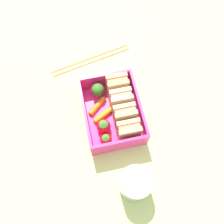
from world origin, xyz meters
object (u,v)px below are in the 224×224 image
Objects in this scene: sandwich_center_right at (129,131)px; chopstick_pair at (91,59)px; broccoli_floret at (98,90)px; carrot_stick_far_left at (97,106)px; drinking_glass at (135,183)px; strawberry_far_left at (106,139)px; sandwich_center_left at (121,100)px; carrot_stick_left at (103,116)px; strawberry_left at (104,126)px; sandwich_center at (125,115)px; sandwich_left at (117,86)px.

chopstick_pair is (-22.52, -4.55, -3.92)cm from sandwich_center_right.
chopstick_pair is at bearing -168.58° from sandwich_center_right.
broccoli_floret is at bearing -157.78° from sandwich_center_right.
carrot_stick_far_left is 0.75× the size of drinking_glass.
strawberry_far_left reaches higher than carrot_stick_far_left.
sandwich_center_left reaches higher than carrot_stick_left.
sandwich_center_left is 9.63cm from strawberry_far_left.
sandwich_center_left reaches higher than drinking_glass.
carrot_stick_left is at bearing -139.95° from sandwich_center_right.
carrot_stick_left is at bearing -168.76° from drinking_glass.
carrot_stick_left is 3.13cm from strawberry_left.
chopstick_pair is (-14.98, -4.55, -3.92)cm from sandwich_center_left.
sandwich_center_right is (7.54, 0.00, 0.00)cm from sandwich_center_left.
broccoli_floret is at bearing 165.52° from carrot_stick_far_left.
broccoli_floret reaches higher than strawberry_far_left.
broccoli_floret is 22.69cm from drinking_glass.
sandwich_center_left reaches higher than broccoli_floret.
broccoli_floret is 0.19× the size of chopstick_pair.
drinking_glass reaches higher than carrot_stick_far_left.
sandwich_center is 1.00× the size of sandwich_center_right.
sandwich_center is at bearing 103.16° from strawberry_left.
carrot_stick_left is 5.98cm from strawberry_far_left.
sandwich_center_right is at bearing 11.42° from chopstick_pair.
chopstick_pair is at bearing -157.92° from sandwich_left.
sandwich_left is 1.00× the size of sandwich_center_left.
sandwich_center_right is (11.30, 0.00, 0.00)cm from sandwich_left.
sandwich_center reaches higher than broccoli_floret.
broccoli_floret is at bearing -91.55° from sandwich_left.
sandwich_center is at bearing 50.31° from carrot_stick_far_left.
sandwich_center_left and sandwich_center_right have the same top height.
drinking_glass reaches higher than broccoli_floret.
sandwich_center_left is 1.00× the size of sandwich_center_right.
drinking_glass is (22.31, -1.33, -0.72)cm from sandwich_left.
chopstick_pair is (-22.94, 0.62, -2.28)cm from strawberry_far_left.
sandwich_center reaches higher than strawberry_far_left.
chopstick_pair is at bearing 176.27° from carrot_stick_far_left.
sandwich_center is at bearing 69.59° from carrot_stick_left.
carrot_stick_far_left is (-0.78, -5.48, -2.46)cm from sandwich_center_left.
strawberry_far_left is (11.73, -5.17, -1.64)cm from sandwich_left.
sandwich_left is at bearing 141.63° from carrot_stick_left.
sandwich_left is 1.00× the size of sandwich_center.
broccoli_floret is (-11.43, -4.67, -0.64)cm from sandwich_center_right.
broccoli_floret is (-0.13, -4.67, -0.64)cm from sandwich_left.
chopstick_pair is at bearing 179.37° from broccoli_floret.
sandwich_left reaches higher than drinking_glass.
chopstick_pair is (-18.75, -4.55, -3.92)cm from sandwich_center.
broccoli_floret is at bearing -0.63° from chopstick_pair.
sandwich_left is 7.81cm from carrot_stick_left.
sandwich_left is at bearing 156.22° from strawberry_far_left.
carrot_stick_far_left is 14.31cm from chopstick_pair.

